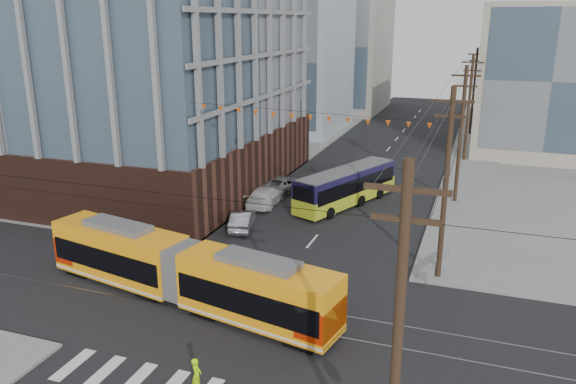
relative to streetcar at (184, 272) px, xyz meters
name	(u,v)px	position (x,y,z in m)	size (l,w,h in m)	color
ground	(221,352)	(3.88, -3.74, -1.70)	(160.00, 160.00, 0.00)	slate
office_building	(103,20)	(-18.12, 19.26, 12.60)	(30.00, 25.00, 28.60)	#381E16
bg_bldg_nw_near	(275,61)	(-13.12, 48.26, 7.30)	(18.00, 16.00, 18.00)	#8C99A5
bg_bldg_ne_near	(545,80)	(19.88, 44.26, 6.30)	(14.00, 14.00, 16.00)	gray
bg_bldg_nw_far	(335,47)	(-10.12, 68.26, 8.30)	(16.00, 18.00, 20.00)	gray
bg_bldg_ne_far	(548,74)	(21.88, 64.26, 5.30)	(16.00, 16.00, 14.00)	#8C99A5
utility_pole_near	(397,353)	(12.38, -9.74, 3.80)	(0.30, 0.30, 11.00)	black
utility_pole_far	(474,92)	(12.38, 52.26, 3.80)	(0.30, 0.30, 11.00)	black
streetcar	(184,272)	(0.00, 0.00, 0.00)	(17.60, 2.48, 3.39)	#FF9B10
city_bus	(346,186)	(4.13, 18.72, -0.18)	(2.32, 10.73, 3.04)	#141033
parked_car_silver	(242,220)	(-1.53, 10.92, -1.03)	(1.41, 4.06, 1.34)	#999BA7
parked_car_white	(265,196)	(-1.97, 16.48, -0.95)	(2.08, 5.11, 1.48)	silver
parked_car_grey	(284,184)	(-1.78, 20.37, -1.01)	(2.28, 4.95, 1.38)	slate
pedestrian	(197,376)	(4.26, -6.62, -0.92)	(0.57, 0.37, 1.55)	#B5FF08
jersey_barrier	(436,267)	(12.18, 7.98, -1.34)	(0.79, 3.53, 0.71)	slate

